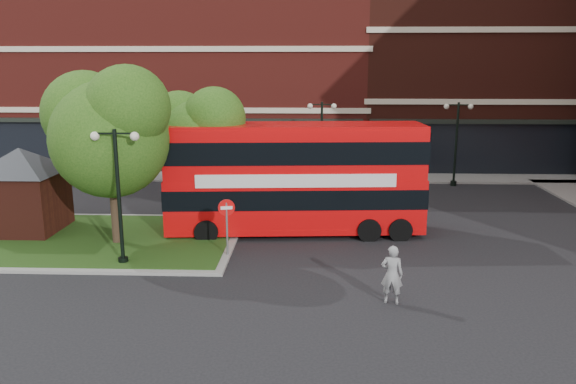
{
  "coord_description": "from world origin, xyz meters",
  "views": [
    {
      "loc": [
        1.28,
        -18.99,
        7.23
      ],
      "look_at": [
        0.4,
        3.72,
        2.0
      ],
      "focal_mm": 35.0,
      "sensor_mm": 36.0,
      "label": 1
    }
  ],
  "objects_px": {
    "bus": "(295,171)",
    "woman": "(392,274)",
    "car_silver": "(294,174)",
    "car_white": "(345,169)"
  },
  "relations": [
    {
      "from": "woman",
      "to": "car_silver",
      "type": "xyz_separation_m",
      "value": [
        -3.47,
        17.24,
        -0.27
      ]
    },
    {
      "from": "bus",
      "to": "car_silver",
      "type": "relative_size",
      "value": 2.87
    },
    {
      "from": "car_silver",
      "to": "woman",
      "type": "bearing_deg",
      "value": -170.54
    },
    {
      "from": "bus",
      "to": "car_silver",
      "type": "distance_m",
      "value": 10.22
    },
    {
      "from": "bus",
      "to": "car_white",
      "type": "distance_m",
      "value": 12.03
    },
    {
      "from": "bus",
      "to": "car_silver",
      "type": "bearing_deg",
      "value": 87.74
    },
    {
      "from": "woman",
      "to": "car_silver",
      "type": "bearing_deg",
      "value": -67.19
    },
    {
      "from": "car_silver",
      "to": "car_white",
      "type": "distance_m",
      "value": 3.5
    },
    {
      "from": "bus",
      "to": "woman",
      "type": "distance_m",
      "value": 8.11
    },
    {
      "from": "car_white",
      "to": "woman",
      "type": "bearing_deg",
      "value": 175.55
    }
  ]
}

